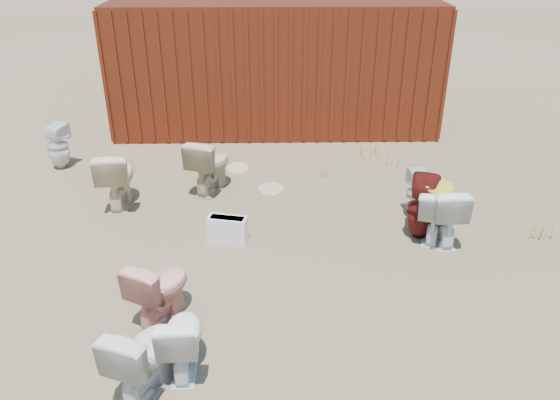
{
  "coord_description": "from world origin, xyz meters",
  "views": [
    {
      "loc": [
        -0.12,
        -5.48,
        3.66
      ],
      "look_at": [
        0.0,
        0.6,
        0.55
      ],
      "focal_mm": 35.0,
      "sensor_mm": 36.0,
      "label": 1
    }
  ],
  "objects_px": {
    "toilet_front_c": "(145,355)",
    "toilet_front_maroon": "(422,208)",
    "toilet_back_e": "(418,193)",
    "toilet_back_yellowlid": "(434,213)",
    "shipping_container": "(275,63)",
    "toilet_front_e": "(443,213)",
    "loose_tank": "(228,230)",
    "toilet_back_beige_right": "(210,164)",
    "toilet_front_a": "(182,339)",
    "toilet_back_a": "(58,146)",
    "toilet_front_pink": "(160,288)",
    "toilet_back_beige_left": "(117,178)"
  },
  "relations": [
    {
      "from": "toilet_front_c",
      "to": "toilet_front_maroon",
      "type": "height_order",
      "value": "toilet_front_maroon"
    },
    {
      "from": "toilet_back_e",
      "to": "toilet_back_yellowlid",
      "type": "bearing_deg",
      "value": 93.7
    },
    {
      "from": "shipping_container",
      "to": "toilet_front_e",
      "type": "distance_m",
      "value": 5.18
    },
    {
      "from": "shipping_container",
      "to": "loose_tank",
      "type": "distance_m",
      "value": 4.84
    },
    {
      "from": "toilet_back_beige_right",
      "to": "toilet_back_e",
      "type": "bearing_deg",
      "value": -175.83
    },
    {
      "from": "toilet_front_e",
      "to": "loose_tank",
      "type": "relative_size",
      "value": 1.57
    },
    {
      "from": "toilet_front_a",
      "to": "toilet_back_a",
      "type": "distance_m",
      "value": 5.35
    },
    {
      "from": "toilet_front_maroon",
      "to": "toilet_front_e",
      "type": "bearing_deg",
      "value": -177.31
    },
    {
      "from": "toilet_front_maroon",
      "to": "toilet_back_beige_right",
      "type": "height_order",
      "value": "toilet_back_beige_right"
    },
    {
      "from": "toilet_back_e",
      "to": "toilet_front_c",
      "type": "bearing_deg",
      "value": 41.83
    },
    {
      "from": "toilet_front_c",
      "to": "toilet_front_maroon",
      "type": "distance_m",
      "value": 3.93
    },
    {
      "from": "toilet_front_c",
      "to": "toilet_back_yellowlid",
      "type": "distance_m",
      "value": 4.04
    },
    {
      "from": "toilet_front_a",
      "to": "toilet_front_pink",
      "type": "relative_size",
      "value": 0.94
    },
    {
      "from": "shipping_container",
      "to": "toilet_back_beige_right",
      "type": "bearing_deg",
      "value": -107.99
    },
    {
      "from": "toilet_front_e",
      "to": "toilet_back_e",
      "type": "height_order",
      "value": "toilet_front_e"
    },
    {
      "from": "toilet_front_pink",
      "to": "toilet_back_a",
      "type": "height_order",
      "value": "toilet_back_a"
    },
    {
      "from": "toilet_front_c",
      "to": "toilet_back_a",
      "type": "distance_m",
      "value": 5.42
    },
    {
      "from": "loose_tank",
      "to": "toilet_back_a",
      "type": "bearing_deg",
      "value": 152.62
    },
    {
      "from": "toilet_back_e",
      "to": "toilet_front_a",
      "type": "bearing_deg",
      "value": 42.32
    },
    {
      "from": "toilet_front_pink",
      "to": "toilet_front_maroon",
      "type": "relative_size",
      "value": 0.87
    },
    {
      "from": "shipping_container",
      "to": "toilet_front_e",
      "type": "bearing_deg",
      "value": -66.36
    },
    {
      "from": "toilet_back_a",
      "to": "toilet_front_a",
      "type": "bearing_deg",
      "value": 141.28
    },
    {
      "from": "toilet_front_pink",
      "to": "toilet_front_maroon",
      "type": "xyz_separation_m",
      "value": [
        3.05,
        1.56,
        0.05
      ]
    },
    {
      "from": "toilet_front_maroon",
      "to": "toilet_back_yellowlid",
      "type": "bearing_deg",
      "value": -168.22
    },
    {
      "from": "shipping_container",
      "to": "toilet_front_pink",
      "type": "xyz_separation_m",
      "value": [
        -1.24,
        -6.16,
        -0.84
      ]
    },
    {
      "from": "toilet_front_e",
      "to": "toilet_back_beige_left",
      "type": "xyz_separation_m",
      "value": [
        -4.35,
        1.07,
        0.03
      ]
    },
    {
      "from": "toilet_front_e",
      "to": "toilet_back_yellowlid",
      "type": "xyz_separation_m",
      "value": [
        -0.09,
        0.06,
        -0.03
      ]
    },
    {
      "from": "toilet_front_a",
      "to": "toilet_front_maroon",
      "type": "height_order",
      "value": "toilet_front_maroon"
    },
    {
      "from": "shipping_container",
      "to": "toilet_back_beige_left",
      "type": "relative_size",
      "value": 7.02
    },
    {
      "from": "toilet_front_pink",
      "to": "toilet_back_e",
      "type": "xyz_separation_m",
      "value": [
        3.14,
        2.11,
        -0.01
      ]
    },
    {
      "from": "shipping_container",
      "to": "toilet_back_beige_right",
      "type": "xyz_separation_m",
      "value": [
        -1.02,
        -3.15,
        -0.78
      ]
    },
    {
      "from": "toilet_back_beige_left",
      "to": "toilet_back_beige_right",
      "type": "bearing_deg",
      "value": -164.08
    },
    {
      "from": "toilet_back_e",
      "to": "loose_tank",
      "type": "bearing_deg",
      "value": 10.72
    },
    {
      "from": "toilet_front_e",
      "to": "loose_tank",
      "type": "height_order",
      "value": "toilet_front_e"
    },
    {
      "from": "toilet_front_a",
      "to": "shipping_container",
      "type": "bearing_deg",
      "value": -99.42
    },
    {
      "from": "toilet_front_pink",
      "to": "loose_tank",
      "type": "distance_m",
      "value": 1.6
    },
    {
      "from": "loose_tank",
      "to": "toilet_front_c",
      "type": "bearing_deg",
      "value": -90.26
    },
    {
      "from": "toilet_front_pink",
      "to": "toilet_back_e",
      "type": "bearing_deg",
      "value": -118.77
    },
    {
      "from": "toilet_front_maroon",
      "to": "toilet_front_e",
      "type": "height_order",
      "value": "toilet_front_maroon"
    },
    {
      "from": "toilet_front_maroon",
      "to": "shipping_container",
      "type": "bearing_deg",
      "value": -47.59
    },
    {
      "from": "toilet_front_pink",
      "to": "toilet_back_a",
      "type": "distance_m",
      "value": 4.55
    },
    {
      "from": "toilet_front_e",
      "to": "toilet_back_beige_right",
      "type": "relative_size",
      "value": 0.93
    },
    {
      "from": "toilet_back_e",
      "to": "loose_tank",
      "type": "height_order",
      "value": "toilet_back_e"
    },
    {
      "from": "toilet_front_maroon",
      "to": "toilet_back_beige_left",
      "type": "distance_m",
      "value": 4.22
    },
    {
      "from": "loose_tank",
      "to": "toilet_front_e",
      "type": "bearing_deg",
      "value": 12.01
    },
    {
      "from": "toilet_back_yellowlid",
      "to": "loose_tank",
      "type": "relative_size",
      "value": 1.45
    },
    {
      "from": "toilet_front_a",
      "to": "toilet_back_beige_right",
      "type": "height_order",
      "value": "toilet_back_beige_right"
    },
    {
      "from": "toilet_front_c",
      "to": "loose_tank",
      "type": "bearing_deg",
      "value": -81.01
    },
    {
      "from": "toilet_front_e",
      "to": "loose_tank",
      "type": "bearing_deg",
      "value": -1.58
    },
    {
      "from": "loose_tank",
      "to": "toilet_front_pink",
      "type": "bearing_deg",
      "value": -99.16
    }
  ]
}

